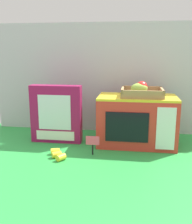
{
  "coord_description": "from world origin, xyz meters",
  "views": [
    {
      "loc": [
        0.12,
        -1.42,
        0.52
      ],
      "look_at": [
        -0.08,
        0.02,
        0.18
      ],
      "focal_mm": 41.78,
      "sensor_mm": 36.0,
      "label": 1
    }
  ],
  "objects_px": {
    "food_groups_crate": "(141,92)",
    "cookie_set_box": "(56,114)",
    "toy_microwave": "(137,120)",
    "price_sign": "(93,143)",
    "loose_toy_banana": "(58,154)"
  },
  "relations": [
    {
      "from": "price_sign",
      "to": "food_groups_crate",
      "type": "bearing_deg",
      "value": 37.09
    },
    {
      "from": "food_groups_crate",
      "to": "loose_toy_banana",
      "type": "distance_m",
      "value": 0.56
    },
    {
      "from": "food_groups_crate",
      "to": "cookie_set_box",
      "type": "bearing_deg",
      "value": -178.72
    },
    {
      "from": "toy_microwave",
      "to": "loose_toy_banana",
      "type": "xyz_separation_m",
      "value": [
        -0.39,
        -0.26,
        -0.12
      ]
    },
    {
      "from": "food_groups_crate",
      "to": "cookie_set_box",
      "type": "height_order",
      "value": "food_groups_crate"
    },
    {
      "from": "loose_toy_banana",
      "to": "toy_microwave",
      "type": "bearing_deg",
      "value": 33.23
    },
    {
      "from": "loose_toy_banana",
      "to": "price_sign",
      "type": "bearing_deg",
      "value": 19.34
    },
    {
      "from": "cookie_set_box",
      "to": "price_sign",
      "type": "relative_size",
      "value": 3.36
    },
    {
      "from": "toy_microwave",
      "to": "cookie_set_box",
      "type": "relative_size",
      "value": 1.3
    },
    {
      "from": "food_groups_crate",
      "to": "loose_toy_banana",
      "type": "height_order",
      "value": "food_groups_crate"
    },
    {
      "from": "food_groups_crate",
      "to": "cookie_set_box",
      "type": "xyz_separation_m",
      "value": [
        -0.49,
        -0.01,
        -0.14
      ]
    },
    {
      "from": "toy_microwave",
      "to": "cookie_set_box",
      "type": "bearing_deg",
      "value": -176.92
    },
    {
      "from": "toy_microwave",
      "to": "price_sign",
      "type": "bearing_deg",
      "value": -138.45
    },
    {
      "from": "toy_microwave",
      "to": "price_sign",
      "type": "distance_m",
      "value": 0.31
    },
    {
      "from": "price_sign",
      "to": "loose_toy_banana",
      "type": "distance_m",
      "value": 0.19
    }
  ]
}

